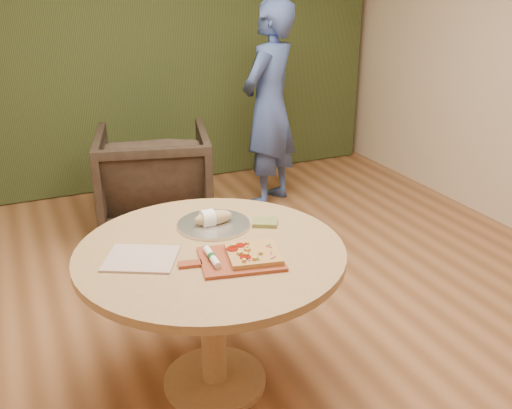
{
  "coord_description": "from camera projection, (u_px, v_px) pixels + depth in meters",
  "views": [
    {
      "loc": [
        -1.06,
        -2.27,
        1.92
      ],
      "look_at": [
        0.07,
        0.25,
        0.77
      ],
      "focal_mm": 40.0,
      "sensor_mm": 36.0,
      "label": 1
    }
  ],
  "objects": [
    {
      "name": "armchair",
      "position": [
        154.0,
        173.0,
        4.46
      ],
      "size": [
        1.01,
        0.98,
        0.87
      ],
      "primitive_type": "imported",
      "rotation": [
        0.0,
        0.0,
        2.9
      ],
      "color": "black",
      "rests_on": "ground"
    },
    {
      "name": "flatbread_pizza",
      "position": [
        253.0,
        254.0,
        2.46
      ],
      "size": [
        0.26,
        0.26,
        0.04
      ],
      "rotation": [
        0.0,
        0.0,
        -0.2
      ],
      "color": "tan",
      "rests_on": "pizza_paddle"
    },
    {
      "name": "person_standing",
      "position": [
        269.0,
        106.0,
        4.75
      ],
      "size": [
        0.75,
        0.7,
        1.71
      ],
      "primitive_type": "imported",
      "rotation": [
        0.0,
        0.0,
        3.75
      ],
      "color": "#3A5299",
      "rests_on": "ground"
    },
    {
      "name": "cutlery_roll",
      "position": [
        212.0,
        257.0,
        2.43
      ],
      "size": [
        0.04,
        0.2,
        0.03
      ],
      "rotation": [
        0.0,
        0.0,
        -0.05
      ],
      "color": "white",
      "rests_on": "pizza_paddle"
    },
    {
      "name": "bread_roll",
      "position": [
        212.0,
        218.0,
        2.78
      ],
      "size": [
        0.19,
        0.09,
        0.09
      ],
      "color": "tan",
      "rests_on": "serving_tray"
    },
    {
      "name": "pedestal_table",
      "position": [
        211.0,
        276.0,
        2.62
      ],
      "size": [
        1.22,
        1.22,
        0.75
      ],
      "rotation": [
        0.0,
        0.0,
        -0.23
      ],
      "color": "tan",
      "rests_on": "ground"
    },
    {
      "name": "pizza_paddle",
      "position": [
        238.0,
        259.0,
        2.46
      ],
      "size": [
        0.47,
        0.35,
        0.01
      ],
      "rotation": [
        0.0,
        0.0,
        -0.2
      ],
      "color": "brown",
      "rests_on": "pedestal_table"
    },
    {
      "name": "room_shell",
      "position": [
        264.0,
        95.0,
        2.51
      ],
      "size": [
        5.04,
        6.04,
        2.84
      ],
      "color": "#9B633E",
      "rests_on": "ground"
    },
    {
      "name": "newspaper",
      "position": [
        141.0,
        258.0,
        2.47
      ],
      "size": [
        0.38,
        0.36,
        0.01
      ],
      "primitive_type": "cube",
      "rotation": [
        0.0,
        0.0,
        -0.48
      ],
      "color": "white",
      "rests_on": "pedestal_table"
    },
    {
      "name": "serving_tray",
      "position": [
        214.0,
        224.0,
        2.79
      ],
      "size": [
        0.36,
        0.36,
        0.02
      ],
      "color": "silver",
      "rests_on": "pedestal_table"
    },
    {
      "name": "curtain",
      "position": [
        124.0,
        33.0,
        4.96
      ],
      "size": [
        4.8,
        0.14,
        2.78
      ],
      "primitive_type": "cube",
      "color": "#283317",
      "rests_on": "ground"
    },
    {
      "name": "green_packet",
      "position": [
        265.0,
        222.0,
        2.81
      ],
      "size": [
        0.15,
        0.15,
        0.02
      ],
      "primitive_type": "cube",
      "rotation": [
        0.0,
        0.0,
        -0.5
      ],
      "color": "#535D2A",
      "rests_on": "pedestal_table"
    }
  ]
}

